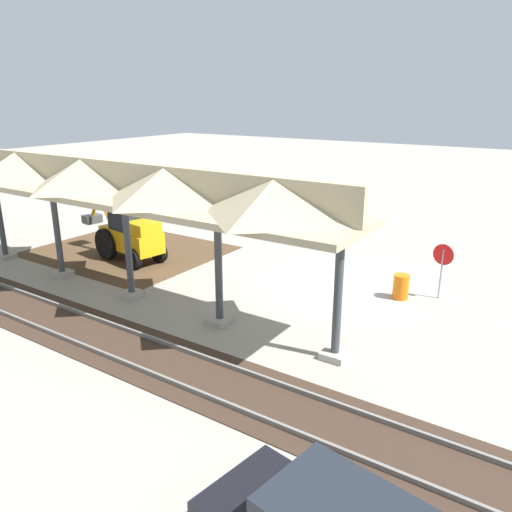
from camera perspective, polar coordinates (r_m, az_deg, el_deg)
ground_plane at (r=19.26m, az=9.28°, el=-3.74°), size 120.00×120.00×0.00m
dirt_work_zone at (r=24.36m, az=-14.31°, el=0.57°), size 8.33×7.00×0.01m
platform_canopy at (r=20.93m, az=-22.51°, el=8.74°), size 25.52×3.20×4.90m
rail_tracks at (r=13.32m, az=-5.08°, el=-13.86°), size 60.00×2.58×0.15m
stop_sign at (r=18.88m, az=20.55°, el=-0.44°), size 0.75×0.18×2.04m
backhoe at (r=22.77m, az=-14.31°, el=2.67°), size 5.32×2.18×2.82m
dirt_mound at (r=25.73m, az=-14.70°, el=1.44°), size 3.69×3.69×2.33m
traffic_barrel at (r=18.74m, az=16.23°, el=-3.39°), size 0.56×0.56×0.90m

